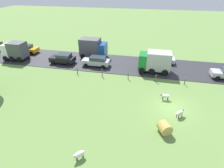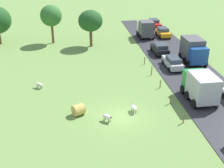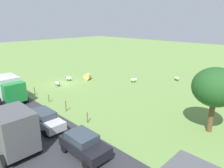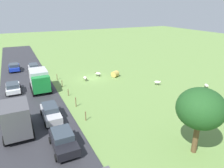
{
  "view_description": "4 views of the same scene",
  "coord_description": "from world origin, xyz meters",
  "px_view_note": "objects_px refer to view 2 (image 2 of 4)",
  "views": [
    {
      "loc": [
        -17.85,
        3.12,
        12.67
      ],
      "look_at": [
        2.03,
        7.37,
        1.11
      ],
      "focal_mm": 29.57,
      "sensor_mm": 36.0,
      "label": 1
    },
    {
      "loc": [
        -4.4,
        -24.75,
        15.71
      ],
      "look_at": [
        -0.25,
        4.18,
        1.69
      ],
      "focal_mm": 46.89,
      "sensor_mm": 36.0,
      "label": 2
    },
    {
      "loc": [
        17.44,
        28.68,
        9.88
      ],
      "look_at": [
        -2.21,
        9.06,
        1.38
      ],
      "focal_mm": 33.09,
      "sensor_mm": 36.0,
      "label": 3
    },
    {
      "loc": [
        12.16,
        33.7,
        12.28
      ],
      "look_at": [
        -0.3,
        7.72,
        1.48
      ],
      "focal_mm": 33.41,
      "sensor_mm": 36.0,
      "label": 4
    }
  ],
  "objects_px": {
    "tree_2": "(90,21)",
    "sheep_0": "(107,117)",
    "car_2": "(154,23)",
    "sheep_3": "(39,84)",
    "car_5": "(160,48)",
    "hay_bale_0": "(78,110)",
    "sheep_2": "(134,107)",
    "truck_0": "(146,29)",
    "car_3": "(173,62)",
    "tree_0": "(51,16)",
    "truck_2": "(193,50)",
    "truck_1": "(201,86)",
    "car_0": "(163,32)"
  },
  "relations": [
    {
      "from": "truck_1",
      "to": "truck_2",
      "type": "distance_m",
      "value": 11.65
    },
    {
      "from": "car_2",
      "to": "sheep_3",
      "type": "bearing_deg",
      "value": -129.61
    },
    {
      "from": "car_5",
      "to": "hay_bale_0",
      "type": "bearing_deg",
      "value": -129.11
    },
    {
      "from": "tree_2",
      "to": "car_5",
      "type": "relative_size",
      "value": 1.46
    },
    {
      "from": "hay_bale_0",
      "to": "tree_2",
      "type": "height_order",
      "value": "tree_2"
    },
    {
      "from": "sheep_2",
      "to": "hay_bale_0",
      "type": "height_order",
      "value": "hay_bale_0"
    },
    {
      "from": "sheep_0",
      "to": "car_2",
      "type": "height_order",
      "value": "car_2"
    },
    {
      "from": "car_2",
      "to": "truck_1",
      "type": "bearing_deg",
      "value": -96.71
    },
    {
      "from": "sheep_2",
      "to": "car_3",
      "type": "xyz_separation_m",
      "value": [
        7.81,
        10.87,
        0.38
      ]
    },
    {
      "from": "hay_bale_0",
      "to": "car_0",
      "type": "relative_size",
      "value": 0.27
    },
    {
      "from": "tree_2",
      "to": "truck_1",
      "type": "distance_m",
      "value": 23.38
    },
    {
      "from": "tree_0",
      "to": "sheep_0",
      "type": "bearing_deg",
      "value": -76.86
    },
    {
      "from": "tree_2",
      "to": "car_2",
      "type": "relative_size",
      "value": 1.38
    },
    {
      "from": "sheep_2",
      "to": "hay_bale_0",
      "type": "relative_size",
      "value": 1.05
    },
    {
      "from": "truck_1",
      "to": "tree_0",
      "type": "bearing_deg",
      "value": 125.48
    },
    {
      "from": "tree_2",
      "to": "car_3",
      "type": "relative_size",
      "value": 1.35
    },
    {
      "from": "tree_0",
      "to": "car_5",
      "type": "xyz_separation_m",
      "value": [
        16.88,
        -8.22,
        -3.82
      ]
    },
    {
      "from": "tree_2",
      "to": "car_3",
      "type": "distance_m",
      "value": 15.83
    },
    {
      "from": "car_0",
      "to": "car_5",
      "type": "distance_m",
      "value": 9.69
    },
    {
      "from": "tree_2",
      "to": "sheep_0",
      "type": "bearing_deg",
      "value": -90.69
    },
    {
      "from": "truck_0",
      "to": "car_5",
      "type": "xyz_separation_m",
      "value": [
        0.15,
        -8.89,
        -0.82
      ]
    },
    {
      "from": "tree_2",
      "to": "truck_2",
      "type": "relative_size",
      "value": 1.3
    },
    {
      "from": "hay_bale_0",
      "to": "truck_1",
      "type": "relative_size",
      "value": 0.24
    },
    {
      "from": "sheep_3",
      "to": "truck_2",
      "type": "relative_size",
      "value": 0.22
    },
    {
      "from": "car_3",
      "to": "car_0",
      "type": "bearing_deg",
      "value": 77.76
    },
    {
      "from": "truck_1",
      "to": "sheep_2",
      "type": "bearing_deg",
      "value": -169.39
    },
    {
      "from": "tree_0",
      "to": "car_5",
      "type": "height_order",
      "value": "tree_0"
    },
    {
      "from": "car_5",
      "to": "tree_2",
      "type": "bearing_deg",
      "value": 152.46
    },
    {
      "from": "sheep_0",
      "to": "tree_2",
      "type": "distance_m",
      "value": 23.93
    },
    {
      "from": "sheep_3",
      "to": "tree_2",
      "type": "distance_m",
      "value": 17.33
    },
    {
      "from": "truck_1",
      "to": "hay_bale_0",
      "type": "bearing_deg",
      "value": -175.08
    },
    {
      "from": "car_2",
      "to": "sheep_0",
      "type": "bearing_deg",
      "value": -112.62
    },
    {
      "from": "sheep_0",
      "to": "sheep_2",
      "type": "xyz_separation_m",
      "value": [
        2.95,
        1.38,
        0.01
      ]
    },
    {
      "from": "truck_2",
      "to": "car_3",
      "type": "distance_m",
      "value": 4.03
    },
    {
      "from": "truck_1",
      "to": "sheep_3",
      "type": "bearing_deg",
      "value": 162.45
    },
    {
      "from": "sheep_2",
      "to": "truck_1",
      "type": "bearing_deg",
      "value": 10.61
    },
    {
      "from": "car_3",
      "to": "tree_2",
      "type": "bearing_deg",
      "value": 132.64
    },
    {
      "from": "sheep_3",
      "to": "truck_0",
      "type": "bearing_deg",
      "value": 46.39
    },
    {
      "from": "sheep_2",
      "to": "truck_0",
      "type": "height_order",
      "value": "truck_0"
    },
    {
      "from": "tree_0",
      "to": "car_0",
      "type": "distance_m",
      "value": 20.57
    },
    {
      "from": "sheep_0",
      "to": "hay_bale_0",
      "type": "relative_size",
      "value": 0.93
    },
    {
      "from": "truck_1",
      "to": "car_5",
      "type": "bearing_deg",
      "value": 89.76
    },
    {
      "from": "tree_0",
      "to": "truck_2",
      "type": "xyz_separation_m",
      "value": [
        20.47,
        -12.52,
        -2.83
      ]
    },
    {
      "from": "truck_0",
      "to": "car_3",
      "type": "xyz_separation_m",
      "value": [
        0.2,
        -14.83,
        -0.83
      ]
    },
    {
      "from": "sheep_2",
      "to": "hay_bale_0",
      "type": "bearing_deg",
      "value": 177.07
    },
    {
      "from": "car_5",
      "to": "truck_0",
      "type": "bearing_deg",
      "value": 90.98
    },
    {
      "from": "tree_0",
      "to": "truck_0",
      "type": "height_order",
      "value": "tree_0"
    },
    {
      "from": "tree_2",
      "to": "car_3",
      "type": "height_order",
      "value": "tree_2"
    },
    {
      "from": "sheep_3",
      "to": "tree_0",
      "type": "distance_m",
      "value": 18.47
    },
    {
      "from": "sheep_3",
      "to": "truck_1",
      "type": "xyz_separation_m",
      "value": [
        17.82,
        -5.64,
        1.3
      ]
    }
  ]
}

